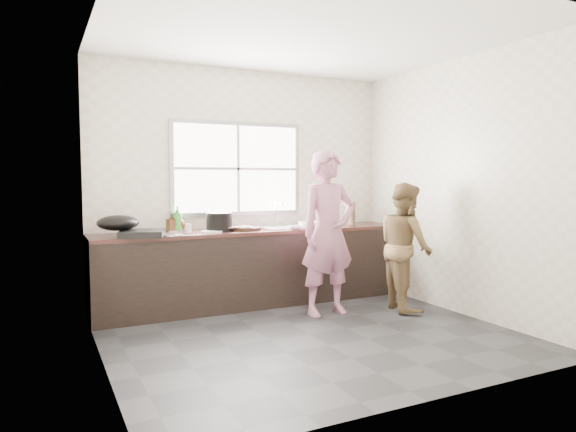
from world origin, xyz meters
name	(u,v)px	position (x,y,z in m)	size (l,w,h in m)	color
floor	(309,335)	(0.00, 0.00, -0.01)	(3.60, 3.20, 0.01)	#2C2C2F
ceiling	(310,35)	(0.00, 0.00, 2.71)	(3.60, 3.20, 0.01)	silver
wall_back	(245,186)	(0.00, 1.60, 1.35)	(3.60, 0.01, 2.70)	beige
wall_left	(99,190)	(-1.80, 0.00, 1.35)	(0.01, 3.20, 2.70)	silver
wall_right	(459,187)	(1.80, 0.00, 1.35)	(0.01, 3.20, 2.70)	silver
wall_front	(433,192)	(0.00, -1.60, 1.35)	(3.60, 0.01, 2.70)	beige
cabinet	(255,268)	(0.00, 1.29, 0.41)	(3.60, 0.62, 0.82)	black
countertop	(255,231)	(0.00, 1.29, 0.84)	(3.60, 0.64, 0.04)	#341A15
sink	(283,228)	(0.35, 1.29, 0.86)	(0.55, 0.45, 0.02)	silver
faucet	(276,214)	(0.35, 1.49, 1.01)	(0.02, 0.02, 0.30)	silver
window_frame	(237,169)	(-0.10, 1.59, 1.55)	(1.60, 0.05, 1.10)	#9EA0A5
window_glazing	(238,169)	(-0.10, 1.57, 1.55)	(1.50, 0.01, 1.00)	white
woman	(328,238)	(0.52, 0.55, 0.81)	(0.59, 0.39, 1.62)	#C17493
person_side	(405,246)	(1.39, 0.35, 0.70)	(0.68, 0.53, 1.39)	brown
cutting_board	(245,229)	(-0.14, 1.25, 0.88)	(0.35, 0.35, 0.03)	black
cleaver	(230,227)	(-0.34, 1.20, 0.90)	(0.20, 0.10, 0.01)	#B2B4B9
bowl_mince	(244,229)	(-0.18, 1.19, 0.88)	(0.19, 0.19, 0.05)	white
bowl_crabs	(308,225)	(0.63, 1.19, 0.89)	(0.19, 0.19, 0.06)	silver
bowl_held	(295,227)	(0.40, 1.08, 0.89)	(0.18, 0.18, 0.06)	white
black_pot	(219,222)	(-0.44, 1.26, 0.96)	(0.28, 0.28, 0.20)	black
plate_food	(212,232)	(-0.55, 1.17, 0.87)	(0.23, 0.23, 0.02)	white
bottle_green	(178,218)	(-0.84, 1.49, 1.00)	(0.11, 0.11, 0.28)	#2F8F2E
bottle_brown_tall	(171,223)	(-0.91, 1.48, 0.95)	(0.08, 0.08, 0.18)	#462C11
bottle_brown_short	(178,222)	(-0.83, 1.52, 0.95)	(0.15, 0.15, 0.19)	#4B2C12
glass_jar	(188,228)	(-0.78, 1.25, 0.91)	(0.07, 0.07, 0.09)	white
burner	(142,233)	(-1.29, 1.11, 0.89)	(0.42, 0.42, 0.06)	black
wok	(118,223)	(-1.51, 1.21, 1.00)	(0.41, 0.41, 0.15)	black
dish_rack	(337,214)	(1.09, 1.31, 1.00)	(0.38, 0.27, 0.29)	white
pot_lid_left	(170,235)	(-1.02, 1.08, 0.87)	(0.23, 0.23, 0.01)	#B9BCC0
pot_lid_right	(170,230)	(-0.92, 1.52, 0.87)	(0.28, 0.28, 0.01)	silver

